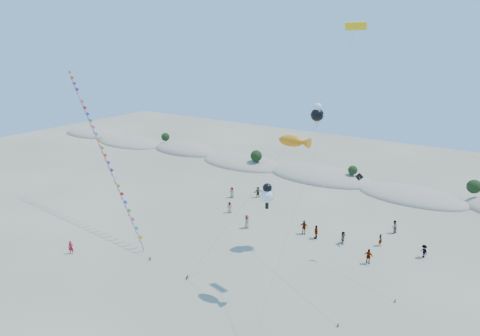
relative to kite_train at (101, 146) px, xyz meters
name	(u,v)px	position (x,y,z in m)	size (l,w,h in m)	color
ground	(121,312)	(17.35, -12.91, -10.11)	(160.00, 160.00, 0.00)	#817659
dune_ridge	(324,177)	(18.40, 32.23, -10.00)	(145.30, 11.49, 5.57)	gray
kite_train	(101,146)	(0.00, 0.00, 0.00)	(24.68, 9.63, 19.58)	#3F2D1E
fish_kite	(294,142)	(28.18, -1.40, 4.64)	(10.79, 4.90, 15.31)	#3F2D1E
cartoon_kite_low	(267,194)	(22.19, 4.78, -3.53)	(4.19, 11.13, 7.88)	#3F2D1E
cartoon_kite_high	(317,114)	(26.01, 8.87, 5.42)	(9.36, 13.83, 16.74)	#3F2D1E
parafoil_kite	(353,36)	(30.98, 3.67, 13.48)	(2.20, 16.40, 24.76)	#3F2D1E
dark_kite	(369,210)	(33.19, 6.45, -3.46)	(6.64, 6.48, 9.84)	#3F2D1E
flyer_foreground	(71,247)	(4.45, -8.90, -9.35)	(0.56, 0.37, 1.53)	#AA0D20
beachgoers	(309,221)	(24.32, 12.19, -9.28)	(29.21, 11.32, 1.82)	slate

